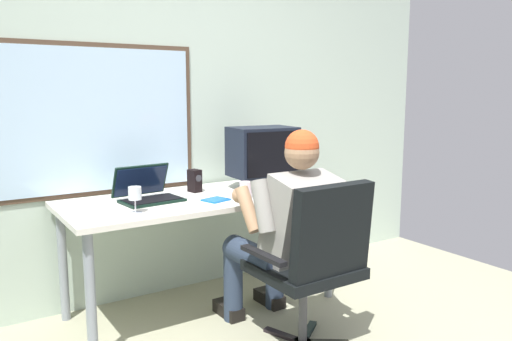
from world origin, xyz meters
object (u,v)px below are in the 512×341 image
Objects in this scene: desk at (202,208)px; office_chair at (316,256)px; wine_glass at (135,195)px; coffee_mug at (246,190)px; desk_speaker at (195,181)px; person_seated at (285,229)px; laptop at (147,191)px; cd_case at (216,200)px; crt_monitor at (263,152)px.

desk is 1.83× the size of office_chair.
wine_glass reaches higher than desk.
desk is at bearing 135.98° from coffee_mug.
desk_speaker is at bearing 102.59° from office_chair.
wine_glass is at bearing -179.20° from coffee_mug.
person_seated reaches higher than wine_glass.
wine_glass is at bearing -146.57° from desk_speaker.
laptop is 2.25× the size of cd_case.
desk is at bearing 92.72° from cd_case.
person_seated is 7.13× the size of cd_case.
person_seated is 0.49m from cd_case.
office_chair is 2.11× the size of crt_monitor.
desk is at bearing -97.85° from desk_speaker.
person_seated is 0.71m from crt_monitor.
laptop is (-0.34, 0.08, 0.13)m from desk.
coffee_mug is (-0.03, 0.38, 0.17)m from person_seated.
desk_speaker is 0.32m from cd_case.
person_seated is 8.12× the size of desk_speaker.
desk_speaker is at bearing 11.19° from laptop.
laptop is at bearing 167.51° from desk.
desk is at bearing -12.49° from laptop.
person_seated is 3.17× the size of laptop.
cd_case is at bearing 4.36° from wine_glass.
wine_glass reaches higher than cd_case.
coffee_mug is at bearing 0.80° from wine_glass.
laptop reaches higher than office_chair.
person_seated is at bearing -73.28° from desk_speaker.
cd_case is at bearing -160.38° from crt_monitor.
office_chair is at bearing -74.04° from desk.
desk_speaker reaches higher than wine_glass.
cd_case is (0.52, 0.04, -0.10)m from wine_glass.
laptop is at bearing 58.22° from wine_glass.
desk is 0.37m from laptop.
person_seated is 0.89m from laptop.
wine_glass is (-0.75, 0.37, 0.22)m from person_seated.
desk_speaker reaches higher than cd_case.
laptop is 0.34m from wine_glass.
desk is 3.87× the size of crt_monitor.
desk_speaker reaches higher than desk.
desk is 1.44× the size of person_seated.
coffee_mug reaches higher than cd_case.
office_chair is 0.98m from crt_monitor.
coffee_mug is (0.20, -0.20, 0.13)m from desk.
cd_case is (-0.45, -0.16, -0.25)m from crt_monitor.
cd_case is at bearing 119.31° from person_seated.
crt_monitor is at bearing 68.70° from person_seated.
laptop reaches higher than coffee_mug.
coffee_mug is at bearing -143.27° from crt_monitor.
desk_speaker is at bearing 33.43° from wine_glass.
desk_speaker is at bearing 82.15° from desk.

